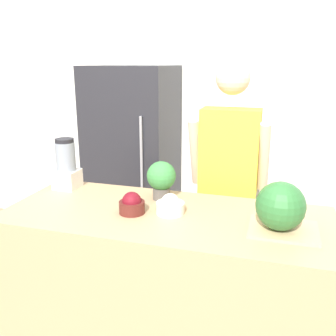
{
  "coord_description": "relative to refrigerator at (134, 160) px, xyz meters",
  "views": [
    {
      "loc": [
        0.56,
        -1.45,
        1.73
      ],
      "look_at": [
        0.0,
        0.41,
        1.17
      ],
      "focal_mm": 40.0,
      "sensor_mm": 36.0,
      "label": 1
    }
  ],
  "objects": [
    {
      "name": "blender",
      "position": [
        -0.04,
        -1.07,
        0.22
      ],
      "size": [
        0.15,
        0.15,
        0.33
      ],
      "color": "silver",
      "rests_on": "counter_island"
    },
    {
      "name": "potted_plant",
      "position": [
        0.62,
        -1.09,
        0.21
      ],
      "size": [
        0.17,
        0.17,
        0.24
      ],
      "color": "#514C47",
      "rests_on": "counter_island"
    },
    {
      "name": "bowl_cream",
      "position": [
        0.73,
        -1.29,
        0.12
      ],
      "size": [
        0.16,
        0.16,
        0.11
      ],
      "color": "beige",
      "rests_on": "counter_island"
    },
    {
      "name": "counter_island",
      "position": [
        0.71,
        -1.3,
        -0.39
      ],
      "size": [
        1.8,
        0.75,
        0.92
      ],
      "color": "tan",
      "rests_on": "ground_plane"
    },
    {
      "name": "cutting_board",
      "position": [
        1.33,
        -1.34,
        0.08
      ],
      "size": [
        0.33,
        0.28,
        0.01
      ],
      "color": "tan",
      "rests_on": "counter_island"
    },
    {
      "name": "watermelon",
      "position": [
        1.3,
        -1.36,
        0.21
      ],
      "size": [
        0.24,
        0.24,
        0.24
      ],
      "color": "#2D6B33",
      "rests_on": "cutting_board"
    },
    {
      "name": "wall_back",
      "position": [
        0.71,
        0.4,
        0.45
      ],
      "size": [
        8.0,
        0.06,
        2.6
      ],
      "color": "white",
      "rests_on": "ground_plane"
    },
    {
      "name": "person",
      "position": [
        0.96,
        -0.62,
        0.06
      ],
      "size": [
        0.53,
        0.27,
        1.74
      ],
      "color": "gray",
      "rests_on": "ground_plane"
    },
    {
      "name": "refrigerator",
      "position": [
        0.0,
        0.0,
        0.0
      ],
      "size": [
        0.72,
        0.74,
        1.7
      ],
      "color": "#232328",
      "rests_on": "ground_plane"
    },
    {
      "name": "bowl_cherries",
      "position": [
        0.53,
        -1.35,
        0.12
      ],
      "size": [
        0.14,
        0.14,
        0.12
      ],
      "color": "#511E19",
      "rests_on": "counter_island"
    }
  ]
}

